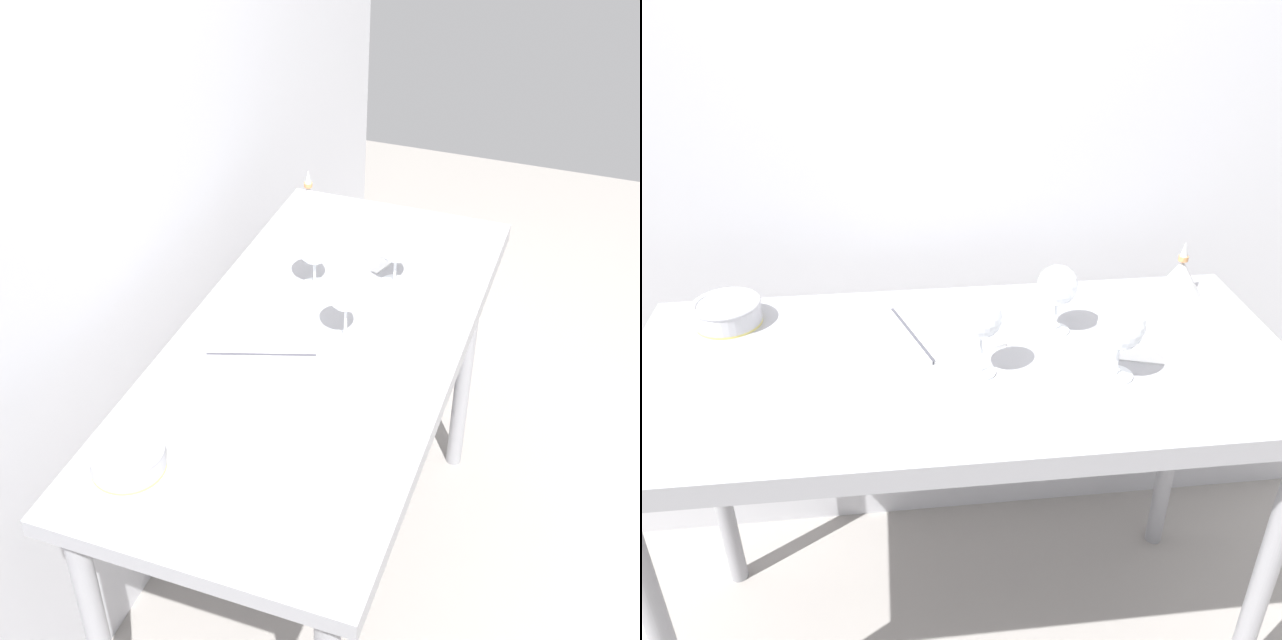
% 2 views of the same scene
% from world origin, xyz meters
% --- Properties ---
extents(ground_plane, '(6.00, 6.00, 0.00)m').
position_xyz_m(ground_plane, '(0.00, 0.00, 0.00)').
color(ground_plane, gray).
extents(back_wall, '(3.80, 0.04, 2.60)m').
position_xyz_m(back_wall, '(0.00, 0.49, 1.30)').
color(back_wall, '#BABABF').
rests_on(back_wall, ground_plane).
extents(steel_counter, '(1.40, 0.65, 0.90)m').
position_xyz_m(steel_counter, '(0.00, -0.01, 0.79)').
color(steel_counter, gray).
rests_on(steel_counter, ground_plane).
extents(wine_glass_far_right, '(0.09, 0.09, 0.16)m').
position_xyz_m(wine_glass_far_right, '(0.22, 0.08, 1.01)').
color(wine_glass_far_right, white).
rests_on(wine_glass_far_right, steel_counter).
extents(wine_glass_near_center, '(0.08, 0.08, 0.17)m').
position_xyz_m(wine_glass_near_center, '(0.03, -0.06, 1.02)').
color(wine_glass_near_center, white).
rests_on(wine_glass_near_center, steel_counter).
extents(wine_glass_near_right, '(0.09, 0.09, 0.16)m').
position_xyz_m(wine_glass_near_right, '(0.30, -0.10, 1.01)').
color(wine_glass_near_right, white).
rests_on(wine_glass_near_right, steel_counter).
extents(open_notebook, '(0.40, 0.35, 0.01)m').
position_xyz_m(open_notebook, '(-0.10, 0.09, 0.90)').
color(open_notebook, white).
rests_on(open_notebook, steel_counter).
extents(tasting_sheet_upper, '(0.22, 0.27, 0.00)m').
position_xyz_m(tasting_sheet_upper, '(0.43, 0.03, 0.90)').
color(tasting_sheet_upper, white).
rests_on(tasting_sheet_upper, steel_counter).
extents(tasting_bowl, '(0.15, 0.15, 0.06)m').
position_xyz_m(tasting_bowl, '(-0.51, 0.20, 0.93)').
color(tasting_bowl, '#DBCC66').
rests_on(tasting_bowl, steel_counter).
extents(decanter_funnel, '(0.11, 0.11, 0.14)m').
position_xyz_m(decanter_funnel, '(0.56, 0.23, 0.94)').
color(decanter_funnel, '#BEBEBE').
rests_on(decanter_funnel, steel_counter).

